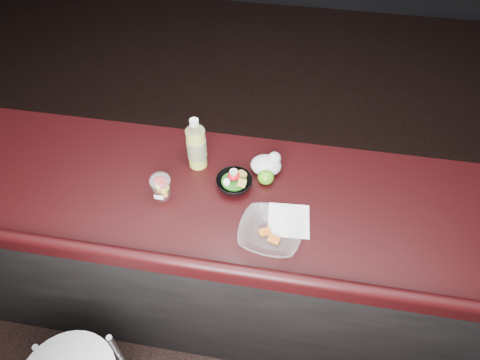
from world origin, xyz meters
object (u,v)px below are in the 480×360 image
at_px(lemonade_bottle, 197,147).
at_px(green_apple, 266,177).
at_px(snack_bowl, 234,182).
at_px(fruit_cup, 161,186).
at_px(takeout_bowl, 270,233).

bearing_deg(lemonade_bottle, green_apple, -10.06).
relative_size(green_apple, snack_bowl, 0.38).
xyz_separation_m(lemonade_bottle, snack_bowl, (0.18, -0.10, -0.08)).
bearing_deg(fruit_cup, takeout_bowl, -15.51).
bearing_deg(green_apple, takeout_bowl, -79.19).
height_order(lemonade_bottle, takeout_bowl, lemonade_bottle).
xyz_separation_m(lemonade_bottle, fruit_cup, (-0.10, -0.20, -0.04)).
height_order(fruit_cup, green_apple, fruit_cup).
distance_m(lemonade_bottle, snack_bowl, 0.22).
bearing_deg(lemonade_bottle, fruit_cup, -116.85).
height_order(lemonade_bottle, fruit_cup, lemonade_bottle).
height_order(fruit_cup, snack_bowl, fruit_cup).
relative_size(lemonade_bottle, snack_bowl, 1.35).
bearing_deg(snack_bowl, lemonade_bottle, 150.01).
xyz_separation_m(lemonade_bottle, takeout_bowl, (0.35, -0.33, -0.08)).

